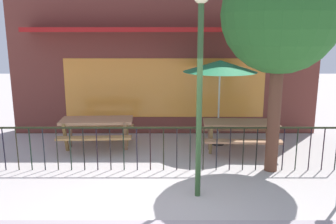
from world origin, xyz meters
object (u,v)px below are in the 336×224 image
(picnic_table_left, at_px, (96,125))
(street_lamp, at_px, (199,63))
(patio_umbrella, at_px, (219,67))
(street_tree, at_px, (279,15))
(picnic_table_right, at_px, (239,128))

(picnic_table_left, height_order, street_lamp, street_lamp)
(patio_umbrella, bearing_deg, street_tree, -64.01)
(picnic_table_left, relative_size, street_lamp, 0.51)
(picnic_table_right, height_order, patio_umbrella, patio_umbrella)
(picnic_table_left, height_order, patio_umbrella, patio_umbrella)
(patio_umbrella, relative_size, street_tree, 0.50)
(picnic_table_left, xyz_separation_m, street_lamp, (2.35, -2.71, 1.80))
(street_tree, bearing_deg, picnic_table_right, 110.05)
(patio_umbrella, distance_m, street_tree, 2.37)
(picnic_table_left, distance_m, street_tree, 5.05)
(picnic_table_right, xyz_separation_m, street_tree, (0.44, -1.20, 2.64))
(street_lamp, bearing_deg, picnic_table_right, 62.90)
(street_tree, bearing_deg, street_lamp, -143.97)
(picnic_table_left, distance_m, street_lamp, 4.02)
(picnic_table_right, height_order, street_lamp, street_lamp)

